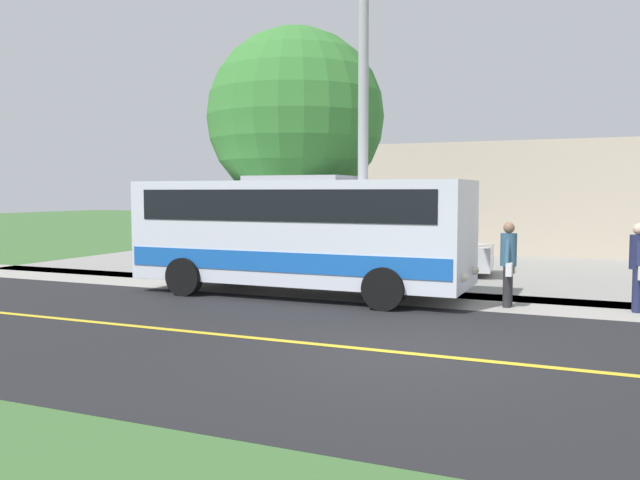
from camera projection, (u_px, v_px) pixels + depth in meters
ground_plane at (396, 353)px, 9.90m from camera, size 120.00×120.00×0.00m
road_surface at (396, 352)px, 9.90m from camera, size 8.00×100.00×0.01m
sidewalk at (462, 300)px, 14.67m from camera, size 2.40×100.00×0.01m
parking_lot_surface at (605, 271)px, 20.10m from camera, size 14.00×36.00×0.01m
road_centre_line at (396, 352)px, 9.90m from camera, size 0.16×100.00×0.00m
shuttle_bus_front at (300, 230)px, 15.37m from camera, size 2.68×8.00×2.81m
pedestrian_with_bags at (638, 264)px, 13.20m from camera, size 0.72×0.34×1.81m
pedestrian_waiting at (509, 261)px, 13.79m from camera, size 0.72×0.34×1.80m
street_light_pole at (362, 92)px, 14.93m from camera, size 1.97×0.24×8.61m
parked_car_near at (415, 251)px, 19.48m from camera, size 2.31×4.54×1.45m
tree_curbside at (296, 118)px, 18.37m from camera, size 4.97×4.97×7.02m
commercial_building at (599, 197)px, 28.27m from camera, size 10.00×19.27×4.40m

